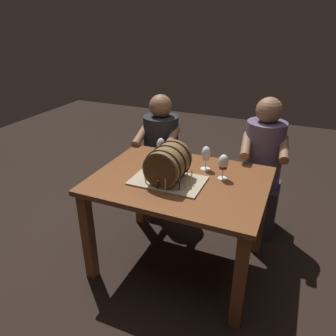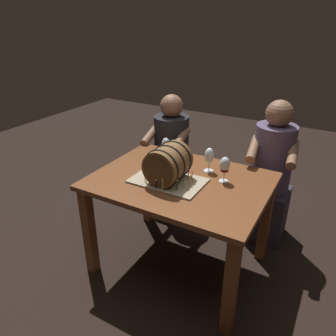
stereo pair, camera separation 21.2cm
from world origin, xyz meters
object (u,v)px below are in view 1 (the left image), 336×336
Objects in this scene: barrel_cake at (168,165)px; wine_glass_empty at (161,146)px; wine_glass_red at (223,163)px; person_seated_left at (161,160)px; dining_table at (180,193)px; wine_glass_white at (206,155)px; person_seated_right at (260,175)px.

barrel_cake is 2.56× the size of wine_glass_empty.
wine_glass_red is (0.32, 0.19, -0.01)m from barrel_cake.
person_seated_left is at bearing 141.47° from wine_glass_red.
wine_glass_empty reaches higher than dining_table.
wine_glass_red is (0.50, -0.09, -0.01)m from wine_glass_empty.
wine_glass_empty is (-0.24, 0.21, 0.24)m from dining_table.
barrel_cake reaches higher than wine_glass_white.
person_seated_right is at bearing 0.01° from person_seated_left.
barrel_cake is at bearing -128.74° from dining_table.
wine_glass_white is at bearing 0.36° from wine_glass_empty.
wine_glass_empty is 0.16× the size of person_seated_right.
person_seated_right is (0.46, 0.69, -0.08)m from dining_table.
person_seated_left reaches higher than dining_table.
dining_table is at bearing -156.54° from wine_glass_red.
wine_glass_white is (0.17, 0.28, -0.01)m from barrel_cake.
barrel_cake is 0.33m from wine_glass_white.
person_seated_right reaches higher than wine_glass_empty.
barrel_cake is 2.72× the size of wine_glass_red.
barrel_cake is (-0.06, -0.07, 0.24)m from dining_table.
wine_glass_red is at bearing -38.53° from person_seated_left.
person_seated_left is at bearing -179.99° from person_seated_right.
dining_table is 1.04× the size of person_seated_left.
person_seated_left is (-0.72, 0.58, -0.34)m from wine_glass_red.
wine_glass_red and wine_glass_white have the same top height.
wine_glass_white is at bearing 147.55° from wine_glass_red.
person_seated_right is (0.52, 0.76, -0.32)m from barrel_cake.
wine_glass_empty is at bearing 169.43° from wine_glass_red.
person_seated_left reaches higher than wine_glass_white.
dining_table is at bearing -56.54° from person_seated_left.
wine_glass_white is at bearing -125.51° from person_seated_right.
dining_table is 6.66× the size of wine_glass_white.
person_seated_left is at bearing 114.63° from wine_glass_empty.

